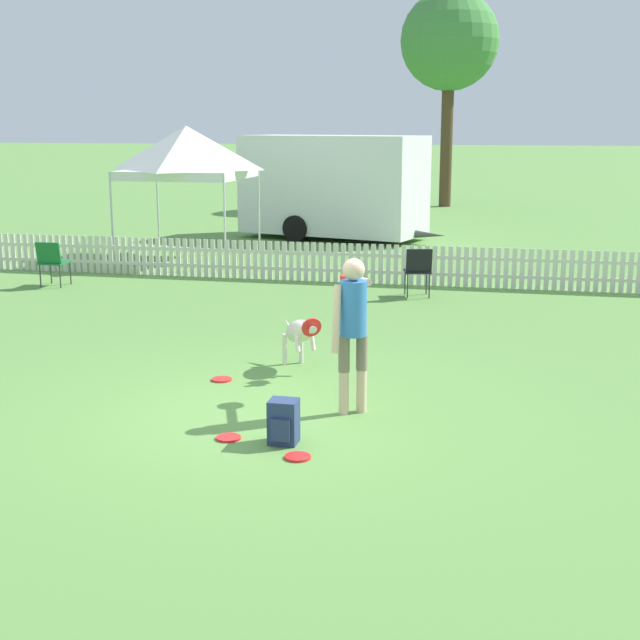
# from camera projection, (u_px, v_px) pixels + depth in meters

# --- Properties ---
(ground_plane) EXTENTS (240.00, 240.00, 0.00)m
(ground_plane) POSITION_uv_depth(u_px,v_px,m) (265.00, 417.00, 9.35)
(ground_plane) COLOR #5B8C42
(handler_person) EXTENTS (0.47, 1.10, 1.66)m
(handler_person) POSITION_uv_depth(u_px,v_px,m) (353.00, 317.00, 9.29)
(handler_person) COLOR beige
(handler_person) RESTS_ON ground_plane
(leaping_dog) EXTENTS (0.72, 1.02, 0.76)m
(leaping_dog) POSITION_uv_depth(u_px,v_px,m) (300.00, 332.00, 11.01)
(leaping_dog) COLOR beige
(leaping_dog) RESTS_ON ground_plane
(frisbee_near_handler) EXTENTS (0.24, 0.24, 0.02)m
(frisbee_near_handler) POSITION_uv_depth(u_px,v_px,m) (298.00, 457.00, 8.19)
(frisbee_near_handler) COLOR red
(frisbee_near_handler) RESTS_ON ground_plane
(frisbee_near_dog) EXTENTS (0.24, 0.24, 0.02)m
(frisbee_near_dog) POSITION_uv_depth(u_px,v_px,m) (229.00, 438.00, 8.69)
(frisbee_near_dog) COLOR red
(frisbee_near_dog) RESTS_ON ground_plane
(frisbee_midfield) EXTENTS (0.24, 0.24, 0.02)m
(frisbee_midfield) POSITION_uv_depth(u_px,v_px,m) (222.00, 379.00, 10.66)
(frisbee_midfield) COLOR red
(frisbee_midfield) RESTS_ON ground_plane
(backpack_on_grass) EXTENTS (0.27, 0.28, 0.43)m
(backpack_on_grass) POSITION_uv_depth(u_px,v_px,m) (283.00, 422.00, 8.53)
(backpack_on_grass) COLOR navy
(backpack_on_grass) RESTS_ON ground_plane
(picket_fence) EXTENTS (20.69, 0.04, 0.76)m
(picket_fence) POSITION_uv_depth(u_px,v_px,m) (381.00, 264.00, 17.00)
(picket_fence) COLOR silver
(picket_fence) RESTS_ON ground_plane
(folding_chair_blue_left) EXTENTS (0.55, 0.57, 0.88)m
(folding_chair_blue_left) POSITION_uv_depth(u_px,v_px,m) (418.00, 268.00, 15.64)
(folding_chair_blue_left) COLOR #333338
(folding_chair_blue_left) RESTS_ON ground_plane
(folding_chair_center) EXTENTS (0.48, 0.50, 0.86)m
(folding_chair_center) POSITION_uv_depth(u_px,v_px,m) (52.00, 260.00, 16.68)
(folding_chair_center) COLOR #333338
(folding_chair_center) RESTS_ON ground_plane
(canopy_tent_main) EXTENTS (2.59, 2.59, 2.96)m
(canopy_tent_main) POSITION_uv_depth(u_px,v_px,m) (187.00, 152.00, 19.76)
(canopy_tent_main) COLOR silver
(canopy_tent_main) RESTS_ON ground_plane
(equipment_trailer) EXTENTS (5.61, 3.15, 2.70)m
(equipment_trailer) POSITION_uv_depth(u_px,v_px,m) (333.00, 185.00, 23.45)
(equipment_trailer) COLOR white
(equipment_trailer) RESTS_ON ground_plane
(tree_left_grove) EXTENTS (3.51, 3.51, 7.64)m
(tree_left_grove) POSITION_uv_depth(u_px,v_px,m) (449.00, 43.00, 31.67)
(tree_left_grove) COLOR #4C3823
(tree_left_grove) RESTS_ON ground_plane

